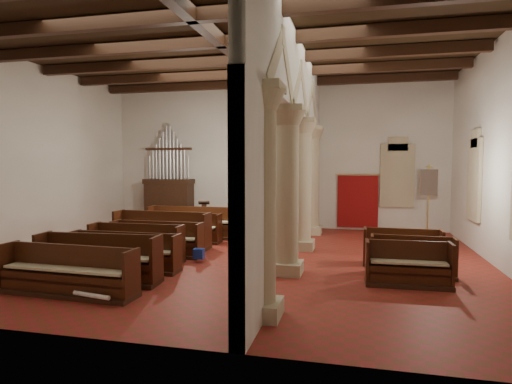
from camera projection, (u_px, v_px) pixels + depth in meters
The scene contains 31 objects.
floor at pixel (233, 257), 12.33m from camera, with size 14.00×14.00×0.00m, color maroon.
ceiling at pixel (232, 45), 11.91m from camera, with size 14.00×14.00×0.00m, color black.
wall_back at pixel (273, 156), 17.95m from camera, with size 14.00×0.02×6.00m, color white.
wall_front at pixel (119, 144), 6.29m from camera, with size 14.00×0.02×6.00m, color white.
wall_left at pixel (23, 154), 13.71m from camera, with size 0.02×12.00×6.00m, color white.
wall_right at pixel (505, 151), 10.53m from camera, with size 0.02×12.00×6.00m, color white.
ceiling_beams at pixel (232, 51), 11.93m from camera, with size 13.80×11.80×0.30m, color #321C0F, non-canonical shape.
arcade at pixel (296, 132), 11.67m from camera, with size 0.90×11.90×6.00m.
window_right_b at pixel (476, 180), 13.02m from camera, with size 0.03×1.00×2.20m, color #337359.
window_back at pixel (397, 176), 16.85m from camera, with size 1.00×0.03×2.20m, color #337359.
pipe_organ at pixel (169, 193), 18.60m from camera, with size 2.10×0.85×4.40m.
lectern at pixel (204, 216), 17.86m from camera, with size 0.55×0.58×1.14m.
dossal_curtain at pixel (358, 201), 17.21m from camera, with size 1.80×0.07×2.17m.
processional_banner at pixel (428, 214), 15.62m from camera, with size 0.61×0.78×2.67m.
hymnal_box_a at pixel (117, 280), 9.05m from camera, with size 0.28×0.23×0.28m, color navy.
hymnal_box_b at pixel (134, 273), 9.48m from camera, with size 0.34×0.28×0.34m, color #16349C.
hymnal_box_c at pixel (199, 254), 11.68m from camera, with size 0.27×0.22×0.27m, color #16329C.
tube_heater_a at pixel (91, 295), 8.26m from camera, with size 0.09×0.09×0.87m, color silver.
tube_heater_b at pixel (80, 275), 9.78m from camera, with size 0.11×0.11×1.11m, color silver.
nave_pew_0 at pixel (67, 279), 8.80m from camera, with size 3.07×0.79×1.01m.
nave_pew_1 at pixel (98, 267), 9.69m from camera, with size 2.90×0.90×1.10m.
nave_pew_2 at pixel (124, 258), 10.80m from camera, with size 2.92×0.64×0.95m.
nave_pew_3 at pixel (136, 250), 11.64m from camera, with size 2.62×0.75×1.05m.
nave_pew_4 at pixel (157, 244), 12.49m from camera, with size 2.74×0.68×1.00m.
nave_pew_5 at pixel (162, 236), 13.65m from camera, with size 3.18×0.84×1.15m.
nave_pew_6 at pixel (179, 232), 14.66m from camera, with size 2.93×0.70×0.99m.
nave_pew_7 at pixel (194, 227), 15.51m from camera, with size 3.44×0.81×1.11m.
nave_pew_8 at pixel (196, 224), 16.67m from camera, with size 3.03×0.75×0.98m.
aisle_pew_0 at pixel (408, 271), 9.45m from camera, with size 1.85×0.70×0.98m.
aisle_pew_1 at pixel (412, 263), 10.28m from camera, with size 1.96×0.68×0.95m.
aisle_pew_2 at pixel (402, 254), 11.25m from camera, with size 2.01×0.69×0.98m.
Camera 1 is at (3.41, -11.70, 2.73)m, focal length 30.00 mm.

